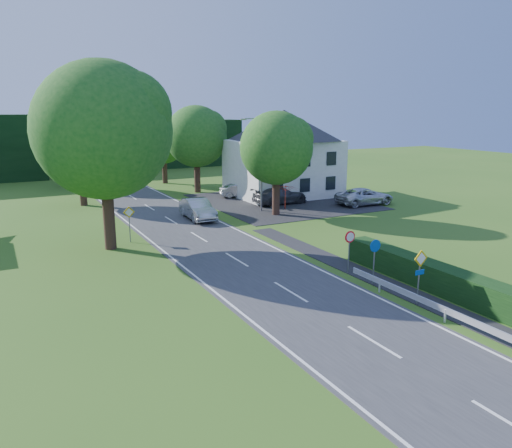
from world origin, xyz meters
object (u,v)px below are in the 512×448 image
moving_car (198,209)px  motorcycle (190,214)px  parked_car_silver_b (365,196)px  parasol (286,197)px  parked_car_silver_a (240,190)px  parked_car_grey (280,195)px  streetlight (260,160)px

moving_car → motorcycle: size_ratio=2.77×
motorcycle → parked_car_silver_b: size_ratio=0.32×
moving_car → parasol: 8.29m
moving_car → parked_car_silver_a: moving_car is taller
moving_car → parked_car_silver_b: (15.93, -1.45, -0.05)m
parked_car_grey → parked_car_silver_b: parked_car_grey is taller
streetlight → parked_car_silver_b: bearing=-11.4°
parked_car_silver_a → parked_car_grey: parked_car_grey is taller
parked_car_grey → parked_car_silver_a: bearing=14.8°
parked_car_silver_b → parasol: parasol is taller
parked_car_silver_a → parked_car_silver_b: parked_car_silver_b is taller
streetlight → moving_car: bearing=-174.7°
motorcycle → parked_car_grey: 10.13m
streetlight → parked_car_silver_a: 8.09m
streetlight → parasol: (2.30, -0.50, -3.34)m
motorcycle → parked_car_grey: bearing=18.6°
motorcycle → parasol: 8.96m
streetlight → parked_car_silver_b: (9.94, -2.00, -3.66)m
motorcycle → parasol: parasol is taller
motorcycle → streetlight: bearing=8.4°
streetlight → moving_car: 7.01m
streetlight → parked_car_silver_a: streetlight is taller
streetlight → parked_car_grey: (3.20, 2.00, -3.64)m
streetlight → parked_car_silver_a: (1.51, 7.00, -3.76)m
streetlight → parked_car_grey: bearing=32.0°
parked_car_grey → parked_car_silver_b: 7.84m
parked_car_silver_a → motorcycle: bearing=145.5°
parasol → parked_car_silver_a: bearing=96.1°
moving_car → parked_car_grey: (9.19, 2.55, -0.03)m
parked_car_grey → parked_car_silver_b: (6.74, -4.00, -0.02)m
streetlight → parasol: 4.09m
streetlight → motorcycle: 7.74m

